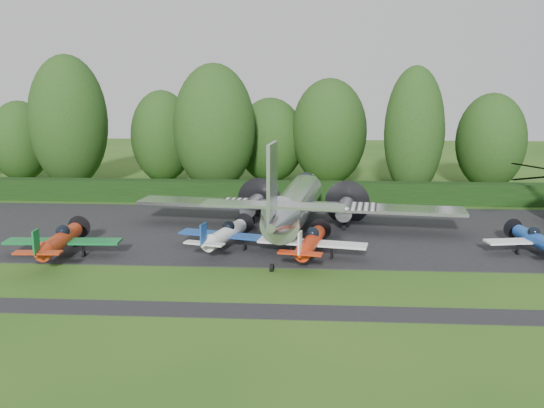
# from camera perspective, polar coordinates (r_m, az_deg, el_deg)

# --- Properties ---
(ground) EXTENTS (160.00, 160.00, 0.00)m
(ground) POSITION_cam_1_polar(r_m,az_deg,el_deg) (36.14, 1.40, -6.60)
(ground) COLOR #224A14
(ground) RESTS_ON ground
(apron) EXTENTS (70.00, 18.00, 0.01)m
(apron) POSITION_cam_1_polar(r_m,az_deg,el_deg) (45.74, 1.89, -2.65)
(apron) COLOR black
(apron) RESTS_ON ground
(taxiway_verge) EXTENTS (70.00, 2.00, 0.00)m
(taxiway_verge) POSITION_cam_1_polar(r_m,az_deg,el_deg) (30.51, 0.96, -10.14)
(taxiway_verge) COLOR black
(taxiway_verge) RESTS_ON ground
(hedgerow) EXTENTS (90.00, 1.60, 2.00)m
(hedgerow) POSITION_cam_1_polar(r_m,az_deg,el_deg) (56.45, 2.23, 0.13)
(hedgerow) COLOR black
(hedgerow) RESTS_ON ground
(transport_plane) EXTENTS (24.97, 19.14, 8.00)m
(transport_plane) POSITION_cam_1_polar(r_m,az_deg,el_deg) (44.80, 2.16, -0.03)
(transport_plane) COLOR silver
(transport_plane) RESTS_ON ground
(light_plane_red) EXTENTS (7.45, 7.83, 2.86)m
(light_plane_red) POSITION_cam_1_polar(r_m,az_deg,el_deg) (41.10, -19.34, -3.27)
(light_plane_red) COLOR #AF2D10
(light_plane_red) RESTS_ON ground
(light_plane_white) EXTENTS (6.90, 7.25, 2.65)m
(light_plane_white) POSITION_cam_1_polar(r_m,az_deg,el_deg) (40.81, -4.43, -2.86)
(light_plane_white) COLOR silver
(light_plane_white) RESTS_ON ground
(light_plane_orange) EXTENTS (7.05, 7.41, 2.71)m
(light_plane_orange) POSITION_cam_1_polar(r_m,az_deg,el_deg) (38.75, 3.67, -3.61)
(light_plane_orange) COLOR red
(light_plane_orange) RESTS_ON ground
(light_plane_blue) EXTENTS (6.52, 6.85, 2.50)m
(light_plane_blue) POSITION_cam_1_polar(r_m,az_deg,el_deg) (43.10, 23.74, -3.13)
(light_plane_blue) COLOR #1A469D
(light_plane_blue) RESTS_ON ground
(tree_0) EXTENTS (6.88, 6.88, 10.13)m
(tree_0) POSITION_cam_1_polar(r_m,az_deg,el_deg) (68.53, -10.29, 6.28)
(tree_0) COLOR black
(tree_0) RESTS_ON ground
(tree_1) EXTENTS (7.09, 7.09, 9.94)m
(tree_1) POSITION_cam_1_polar(r_m,az_deg,el_deg) (66.69, 19.91, 5.54)
(tree_1) COLOR black
(tree_1) RESTS_ON ground
(tree_3) EXTENTS (8.05, 8.05, 11.42)m
(tree_3) POSITION_cam_1_polar(r_m,az_deg,el_deg) (65.58, 5.41, 6.75)
(tree_3) COLOR black
(tree_3) RESTS_ON ground
(tree_4) EXTENTS (7.44, 7.44, 9.32)m
(tree_4) POSITION_cam_1_polar(r_m,az_deg,el_deg) (67.12, -0.14, 6.01)
(tree_4) COLOR black
(tree_4) RESTS_ON ground
(tree_5) EXTENTS (8.26, 8.26, 12.89)m
(tree_5) POSITION_cam_1_polar(r_m,az_deg,el_deg) (61.81, -5.44, 7.12)
(tree_5) COLOR black
(tree_5) RESTS_ON ground
(tree_6) EXTENTS (6.60, 6.60, 10.97)m
(tree_6) POSITION_cam_1_polar(r_m,az_deg,el_deg) (68.58, 13.23, 6.51)
(tree_6) COLOR black
(tree_6) RESTS_ON ground
(tree_7) EXTENTS (8.11, 8.11, 13.85)m
(tree_7) POSITION_cam_1_polar(r_m,az_deg,el_deg) (67.60, -18.61, 7.37)
(tree_7) COLOR black
(tree_7) RESTS_ON ground
(tree_8) EXTENTS (6.66, 6.66, 8.97)m
(tree_8) POSITION_cam_1_polar(r_m,az_deg,el_deg) (73.71, -22.62, 5.49)
(tree_8) COLOR black
(tree_8) RESTS_ON ground
(tree_10) EXTENTS (5.78, 5.78, 12.61)m
(tree_10) POSITION_cam_1_polar(r_m,az_deg,el_deg) (60.66, 13.22, 6.64)
(tree_10) COLOR black
(tree_10) RESTS_ON ground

